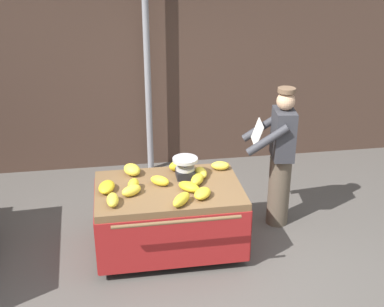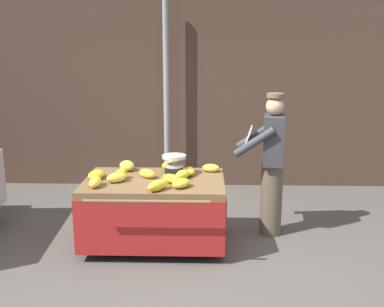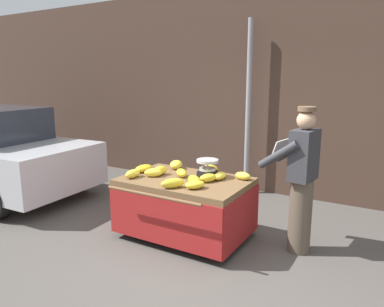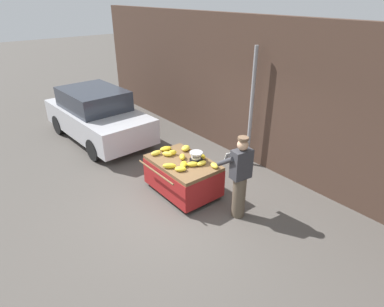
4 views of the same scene
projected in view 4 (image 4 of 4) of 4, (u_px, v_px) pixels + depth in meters
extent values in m
plane|color=#514C47|center=(179.00, 208.00, 6.78)|extent=(60.00, 60.00, 0.00)
cube|color=#473328|center=(277.00, 99.00, 7.58)|extent=(16.00, 0.24, 3.60)
cylinder|color=gray|center=(251.00, 109.00, 7.86)|extent=(0.09, 0.09, 2.98)
cube|color=brown|center=(183.00, 163.00, 6.99)|extent=(1.57, 1.03, 0.08)
cylinder|color=black|center=(165.00, 166.00, 7.65)|extent=(0.05, 0.73, 0.73)
cylinder|color=#B7B7BC|center=(164.00, 165.00, 7.67)|extent=(0.01, 0.13, 0.13)
cylinder|color=black|center=(203.00, 191.00, 6.67)|extent=(0.05, 0.73, 0.73)
cylinder|color=#B7B7BC|center=(204.00, 192.00, 6.65)|extent=(0.01, 0.13, 0.13)
cylinder|color=#4C4742|center=(198.00, 172.00, 7.41)|extent=(0.05, 0.05, 0.70)
cube|color=maroon|center=(163.00, 184.00, 6.86)|extent=(1.57, 0.02, 0.60)
cube|color=maroon|center=(201.00, 169.00, 7.43)|extent=(1.57, 0.02, 0.60)
cube|color=maroon|center=(163.00, 163.00, 7.69)|extent=(0.02, 1.03, 0.60)
cube|color=maroon|center=(206.00, 192.00, 6.60)|extent=(0.02, 1.03, 0.60)
cylinder|color=brown|center=(155.00, 172.00, 6.60)|extent=(1.25, 0.04, 0.04)
cube|color=black|center=(196.00, 160.00, 6.92)|extent=(0.20, 0.20, 0.09)
cylinder|color=#B7B7BC|center=(196.00, 156.00, 6.88)|extent=(0.02, 0.02, 0.11)
cylinder|color=#B7B7BC|center=(196.00, 153.00, 6.84)|extent=(0.28, 0.28, 0.04)
cylinder|color=#B7B7BC|center=(196.00, 157.00, 6.89)|extent=(0.21, 0.21, 0.03)
ellipsoid|color=yellow|center=(172.00, 153.00, 7.21)|extent=(0.17, 0.22, 0.12)
ellipsoid|color=gold|center=(201.00, 156.00, 7.05)|extent=(0.24, 0.17, 0.12)
ellipsoid|color=gold|center=(166.00, 149.00, 7.42)|extent=(0.22, 0.30, 0.10)
ellipsoid|color=yellow|center=(167.00, 154.00, 7.16)|extent=(0.26, 0.23, 0.11)
ellipsoid|color=yellow|center=(156.00, 153.00, 7.21)|extent=(0.13, 0.25, 0.11)
ellipsoid|color=yellow|center=(181.00, 169.00, 6.57)|extent=(0.26, 0.28, 0.10)
ellipsoid|color=yellow|center=(193.00, 164.00, 6.74)|extent=(0.22, 0.27, 0.10)
ellipsoid|color=yellow|center=(201.00, 163.00, 6.79)|extent=(0.14, 0.25, 0.09)
ellipsoid|color=yellow|center=(182.00, 157.00, 7.05)|extent=(0.25, 0.23, 0.10)
ellipsoid|color=yellow|center=(186.00, 148.00, 7.41)|extent=(0.25, 0.28, 0.12)
ellipsoid|color=gold|center=(184.00, 164.00, 6.74)|extent=(0.28, 0.28, 0.10)
ellipsoid|color=yellow|center=(214.00, 166.00, 6.69)|extent=(0.23, 0.16, 0.10)
ellipsoid|color=yellow|center=(169.00, 166.00, 6.67)|extent=(0.26, 0.29, 0.11)
cylinder|color=brown|center=(239.00, 197.00, 6.36)|extent=(0.26, 0.26, 0.88)
cube|color=#333338|center=(241.00, 164.00, 6.03)|extent=(0.28, 0.41, 0.58)
sphere|color=tan|center=(243.00, 145.00, 5.86)|extent=(0.21, 0.21, 0.21)
cylinder|color=brown|center=(243.00, 139.00, 5.80)|extent=(0.20, 0.20, 0.05)
cylinder|color=#333338|center=(225.00, 162.00, 6.10)|extent=(0.49, 0.16, 0.37)
cylinder|color=#333338|center=(243.00, 156.00, 6.29)|extent=(0.49, 0.16, 0.37)
cube|color=silver|center=(232.00, 157.00, 6.25)|extent=(0.14, 0.35, 0.25)
cube|color=#BCBCC1|center=(98.00, 120.00, 9.71)|extent=(3.98, 1.89, 0.70)
cube|color=#2D333D|center=(93.00, 99.00, 9.53)|extent=(2.10, 1.60, 0.56)
cylinder|color=black|center=(143.00, 134.00, 9.50)|extent=(0.61, 0.21, 0.60)
cylinder|color=black|center=(94.00, 150.00, 8.57)|extent=(0.61, 0.21, 0.60)
cylinder|color=black|center=(104.00, 114.00, 11.12)|extent=(0.61, 0.21, 0.60)
cylinder|color=black|center=(59.00, 125.00, 10.20)|extent=(0.61, 0.21, 0.60)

